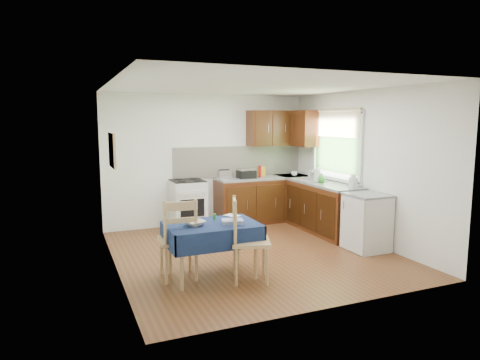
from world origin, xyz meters
name	(u,v)px	position (x,y,z in m)	size (l,w,h in m)	color
floor	(252,253)	(0.00, 0.00, 0.00)	(4.20, 4.20, 0.00)	#4F3315
ceiling	(253,86)	(0.00, 0.00, 2.50)	(4.00, 4.20, 0.02)	white
wall_back	(208,160)	(0.00, 2.10, 1.25)	(4.00, 0.02, 2.50)	white
wall_front	(336,194)	(0.00, -2.10, 1.25)	(4.00, 0.02, 2.50)	white
wall_left	(114,178)	(-2.00, 0.00, 1.25)	(0.02, 4.20, 2.50)	white
wall_right	(362,166)	(2.00, 0.00, 1.25)	(0.02, 4.20, 2.50)	white
base_cabinets	(290,204)	(1.36, 1.26, 0.43)	(1.90, 2.30, 0.86)	#371109
worktop_back	(263,178)	(1.05, 1.80, 0.88)	(1.90, 0.60, 0.04)	slate
worktop_right	(324,184)	(1.70, 0.65, 0.88)	(0.60, 1.70, 0.04)	slate
worktop_corner	(292,176)	(1.70, 1.80, 0.88)	(0.60, 0.60, 0.04)	slate
splashback	(239,161)	(0.65, 2.08, 1.20)	(2.70, 0.02, 0.60)	#F3E3CE
upper_cabinets	(285,128)	(1.52, 1.80, 1.85)	(1.20, 0.85, 0.70)	#371109
stove	(188,205)	(-0.50, 1.80, 0.46)	(0.60, 0.61, 0.92)	silver
window	(336,140)	(1.97, 0.70, 1.65)	(0.04, 1.48, 1.26)	#2F5A25
fridge	(367,222)	(1.70, -0.55, 0.44)	(0.58, 0.60, 0.89)	silver
corkboard	(112,150)	(-1.97, 0.30, 1.60)	(0.04, 0.62, 0.47)	tan
dining_table	(212,232)	(-0.89, -0.72, 0.60)	(1.16, 0.79, 0.70)	#0E1838
chair_far	(179,237)	(-1.31, -0.65, 0.56)	(0.49, 0.49, 1.05)	tan
chair_near	(246,237)	(-0.54, -1.01, 0.56)	(0.60, 0.60, 1.06)	tan
toaster	(224,175)	(0.22, 1.79, 0.99)	(0.24, 0.15, 0.19)	silver
sandwich_press	(246,173)	(0.66, 1.76, 0.99)	(0.32, 0.28, 0.19)	black
sauce_bottle	(260,171)	(0.95, 1.74, 1.02)	(0.05, 0.05, 0.24)	#AF0E15
yellow_packet	(261,171)	(1.09, 1.97, 0.99)	(0.13, 0.09, 0.18)	gold
dish_rack	(314,180)	(1.63, 0.85, 0.92)	(0.40, 0.31, 0.19)	gray
kettle	(353,182)	(1.76, -0.10, 1.01)	(0.14, 0.14, 0.24)	silver
cup	(294,174)	(1.67, 1.67, 0.95)	(0.12, 0.12, 0.09)	white
soap_bottle_a	(317,174)	(1.59, 0.72, 1.06)	(0.12, 0.12, 0.32)	silver
soap_bottle_b	(312,175)	(1.69, 1.04, 1.00)	(0.09, 0.09, 0.19)	#1C69A4
soap_bottle_c	(321,178)	(1.64, 0.66, 0.99)	(0.14, 0.14, 0.17)	#288925
plate_bowl	(195,223)	(-1.12, -0.73, 0.73)	(0.24, 0.24, 0.06)	#F4E9C8
book	(229,217)	(-0.56, -0.47, 0.71)	(0.15, 0.20, 0.02)	white
spice_jar	(215,217)	(-0.80, -0.55, 0.74)	(0.04, 0.04, 0.08)	#25882D
tea_towel	(232,221)	(-0.64, -0.81, 0.73)	(0.27, 0.21, 0.05)	navy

